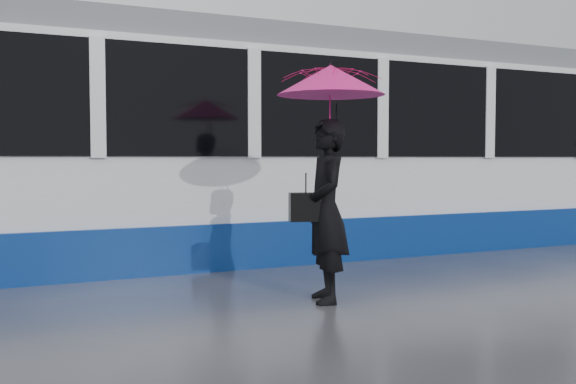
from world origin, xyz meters
name	(u,v)px	position (x,y,z in m)	size (l,w,h in m)	color
ground	(325,283)	(0.00, 0.00, 0.00)	(90.00, 90.00, 0.00)	#2F2F35
rails	(249,254)	(0.00, 2.50, 0.01)	(34.00, 1.51, 0.02)	#3F3D38
woman	(326,211)	(-0.45, -0.87, 0.94)	(0.68, 0.45, 1.88)	black
umbrella	(331,101)	(-0.40, -0.87, 2.05)	(1.35, 1.35, 1.27)	#DD126A
handbag	(306,207)	(-0.67, -0.85, 0.98)	(0.36, 0.23, 0.47)	black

